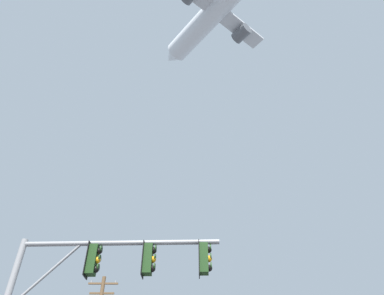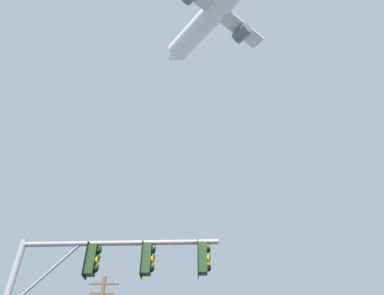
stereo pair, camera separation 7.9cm
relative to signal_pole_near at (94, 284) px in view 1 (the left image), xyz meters
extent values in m
cylinder|color=gray|center=(0.63, -0.03, 1.23)|extent=(6.07, 0.39, 0.15)
cylinder|color=gray|center=(-1.50, 0.06, 0.23)|extent=(1.88, 0.16, 2.06)
cube|color=#193814|center=(3.17, -0.13, 0.70)|extent=(0.27, 0.33, 0.90)
cylinder|color=#193814|center=(3.17, -0.13, 1.21)|extent=(0.05, 0.05, 0.12)
cube|color=black|center=(3.03, -0.12, 0.70)|extent=(0.04, 0.46, 1.04)
sphere|color=black|center=(3.32, -0.13, 0.97)|extent=(0.20, 0.20, 0.20)
cylinder|color=#193814|center=(3.38, -0.14, 1.03)|extent=(0.05, 0.21, 0.21)
sphere|color=orange|center=(3.32, -0.13, 0.69)|extent=(0.20, 0.20, 0.20)
cylinder|color=#193814|center=(3.38, -0.14, 0.75)|extent=(0.05, 0.21, 0.21)
sphere|color=black|center=(3.32, -0.13, 0.41)|extent=(0.20, 0.20, 0.20)
cylinder|color=#193814|center=(3.38, -0.14, 0.47)|extent=(0.05, 0.21, 0.21)
cube|color=#193814|center=(1.50, -0.06, 0.70)|extent=(0.27, 0.33, 0.90)
cylinder|color=#193814|center=(1.50, -0.06, 1.21)|extent=(0.05, 0.05, 0.12)
cube|color=black|center=(1.36, -0.05, 0.70)|extent=(0.04, 0.46, 1.04)
sphere|color=black|center=(1.65, -0.07, 0.97)|extent=(0.20, 0.20, 0.20)
cylinder|color=#193814|center=(1.71, -0.07, 1.03)|extent=(0.05, 0.21, 0.21)
sphere|color=orange|center=(1.65, -0.07, 0.69)|extent=(0.20, 0.20, 0.20)
cylinder|color=#193814|center=(1.71, -0.07, 0.75)|extent=(0.05, 0.21, 0.21)
sphere|color=black|center=(1.65, -0.07, 0.41)|extent=(0.20, 0.20, 0.20)
cylinder|color=#193814|center=(1.71, -0.07, 0.47)|extent=(0.05, 0.21, 0.21)
cube|color=#193814|center=(-0.16, 0.01, 0.70)|extent=(0.27, 0.33, 0.90)
cylinder|color=#193814|center=(-0.16, 0.01, 1.21)|extent=(0.05, 0.05, 0.12)
cube|color=black|center=(-0.30, 0.01, 0.70)|extent=(0.04, 0.46, 1.04)
sphere|color=black|center=(-0.02, 0.00, 0.97)|extent=(0.20, 0.20, 0.20)
cylinder|color=#193814|center=(0.05, 0.00, 1.03)|extent=(0.05, 0.21, 0.21)
sphere|color=orange|center=(-0.02, 0.00, 0.69)|extent=(0.20, 0.20, 0.20)
cylinder|color=#193814|center=(0.05, 0.00, 0.75)|extent=(0.05, 0.21, 0.21)
sphere|color=black|center=(-0.02, 0.00, 0.41)|extent=(0.20, 0.20, 0.20)
cylinder|color=#193814|center=(0.05, 0.00, 0.47)|extent=(0.05, 0.21, 0.21)
cube|color=brown|center=(-3.62, 16.63, 5.46)|extent=(2.20, 0.12, 0.12)
cube|color=brown|center=(-3.62, 16.63, 4.76)|extent=(1.80, 0.12, 0.12)
cylinder|color=gray|center=(-4.52, 16.63, 5.58)|extent=(0.10, 0.10, 0.18)
cylinder|color=gray|center=(-2.72, 16.63, 5.58)|extent=(0.10, 0.10, 0.18)
cylinder|color=white|center=(6.31, 18.00, 45.56)|extent=(14.26, 16.69, 3.32)
cone|color=white|center=(-0.17, 26.12, 45.56)|extent=(3.89, 3.76, 3.16)
cube|color=silver|center=(6.63, 17.59, 45.06)|extent=(15.23, 12.80, 0.37)
cylinder|color=#595B60|center=(10.49, 20.68, 44.07)|extent=(3.02, 3.12, 1.87)
camera|label=1|loc=(2.72, -10.50, -3.44)|focal=33.58mm
camera|label=2|loc=(2.80, -10.50, -3.44)|focal=33.58mm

